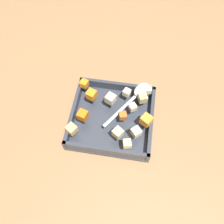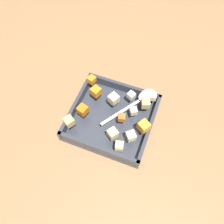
{
  "view_description": "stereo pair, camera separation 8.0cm",
  "coord_description": "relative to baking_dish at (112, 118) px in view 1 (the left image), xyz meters",
  "views": [
    {
      "loc": [
        -0.04,
        0.38,
        0.76
      ],
      "look_at": [
        0.02,
        -0.0,
        0.06
      ],
      "focal_mm": 37.37,
      "sensor_mm": 36.0,
      "label": 1
    },
    {
      "loc": [
        -0.12,
        0.36,
        0.76
      ],
      "look_at": [
        0.02,
        -0.0,
        0.06
      ],
      "focal_mm": 37.37,
      "sensor_mm": 36.0,
      "label": 2
    }
  ],
  "objects": [
    {
      "name": "carrot_chunk_front_center",
      "position": [
        -0.04,
        0.01,
        0.05
      ],
      "size": [
        0.03,
        0.03,
        0.02
      ],
      "primitive_type": "cube",
      "rotation": [
        0.0,
        0.0,
        1.79
      ],
      "color": "orange",
      "rests_on": "baking_dish"
    },
    {
      "name": "baking_dish",
      "position": [
        0.0,
        0.0,
        0.0
      ],
      "size": [
        0.29,
        0.27,
        0.05
      ],
      "color": "#333842",
      "rests_on": "ground_plane"
    },
    {
      "name": "ground_plane",
      "position": [
        -0.02,
        0.0,
        -0.02
      ],
      "size": [
        4.0,
        4.0,
        0.0
      ],
      "primitive_type": "plane",
      "color": "#936D47"
    },
    {
      "name": "carrot_chunk_near_left",
      "position": [
        0.12,
        -0.1,
        0.05
      ],
      "size": [
        0.03,
        0.03,
        0.03
      ],
      "primitive_type": "cube",
      "rotation": [
        0.0,
        0.0,
        1.28
      ],
      "color": "orange",
      "rests_on": "baking_dish"
    },
    {
      "name": "parsnip_chunk_corner_sw",
      "position": [
        -0.04,
        -0.09,
        0.05
      ],
      "size": [
        0.03,
        0.03,
        0.02
      ],
      "primitive_type": "cube",
      "rotation": [
        0.0,
        0.0,
        4.3
      ],
      "color": "beige",
      "rests_on": "baking_dish"
    },
    {
      "name": "carrot_chunk_far_left",
      "position": [
        0.1,
        0.03,
        0.05
      ],
      "size": [
        0.04,
        0.04,
        0.03
      ],
      "primitive_type": "cube",
      "rotation": [
        0.0,
        0.0,
        1.29
      ],
      "color": "orange",
      "rests_on": "baking_dish"
    },
    {
      "name": "potato_chunk_far_right",
      "position": [
        -0.11,
        -0.11,
        0.05
      ],
      "size": [
        0.03,
        0.03,
        0.02
      ],
      "primitive_type": "cube",
      "rotation": [
        0.0,
        0.0,
        3.37
      ],
      "color": "beige",
      "rests_on": "baking_dish"
    },
    {
      "name": "potato_chunk_mid_right",
      "position": [
        -0.07,
        -0.03,
        0.05
      ],
      "size": [
        0.03,
        0.03,
        0.02
      ],
      "primitive_type": "cube",
      "rotation": [
        0.0,
        0.0,
        5.29
      ],
      "color": "beige",
      "rests_on": "baking_dish"
    },
    {
      "name": "carrot_chunk_heap_side",
      "position": [
        -0.12,
        0.02,
        0.05
      ],
      "size": [
        0.05,
        0.05,
        0.03
      ],
      "primitive_type": "cube",
      "rotation": [
        0.0,
        0.0,
        5.72
      ],
      "color": "orange",
      "rests_on": "baking_dish"
    },
    {
      "name": "potato_chunk_center",
      "position": [
        -0.07,
        0.11,
        0.05
      ],
      "size": [
        0.03,
        0.03,
        0.03
      ],
      "primitive_type": "cube",
      "rotation": [
        0.0,
        0.0,
        3.39
      ],
      "color": "#E0CC89",
      "rests_on": "baking_dish"
    },
    {
      "name": "potato_chunk_corner_ne",
      "position": [
        -0.09,
        0.06,
        0.05
      ],
      "size": [
        0.04,
        0.04,
        0.03
      ],
      "primitive_type": "cube",
      "rotation": [
        0.0,
        0.0,
        2.28
      ],
      "color": "beige",
      "rests_on": "baking_dish"
    },
    {
      "name": "potato_chunk_near_right",
      "position": [
        0.12,
        0.09,
        0.05
      ],
      "size": [
        0.04,
        0.04,
        0.03
      ],
      "primitive_type": "cube",
      "rotation": [
        0.0,
        0.0,
        5.73
      ],
      "color": "tan",
      "rests_on": "baking_dish"
    },
    {
      "name": "potato_chunk_near_spoon",
      "position": [
        -0.1,
        -0.07,
        0.05
      ],
      "size": [
        0.04,
        0.04,
        0.03
      ],
      "primitive_type": "cube",
      "rotation": [
        0.0,
        0.0,
        3.53
      ],
      "color": "tan",
      "rests_on": "baking_dish"
    },
    {
      "name": "serving_spoon",
      "position": [
        -0.08,
        -0.1,
        0.05
      ],
      "size": [
        0.15,
        0.21,
        0.02
      ],
      "rotation": [
        0.0,
        0.0,
        0.98
      ],
      "color": "silver",
      "rests_on": "baking_dish"
    },
    {
      "name": "potato_chunk_back_center",
      "position": [
        -0.03,
        0.08,
        0.05
      ],
      "size": [
        0.04,
        0.04,
        0.03
      ],
      "primitive_type": "cube",
      "rotation": [
        0.0,
        0.0,
        2.54
      ],
      "color": "#E0CC89",
      "rests_on": "baking_dish"
    },
    {
      "name": "carrot_chunk_under_handle",
      "position": [
        0.08,
        -0.06,
        0.05
      ],
      "size": [
        0.04,
        0.04,
        0.03
      ],
      "primitive_type": "cube",
      "rotation": [
        0.0,
        0.0,
        2.79
      ],
      "color": "orange",
      "rests_on": "baking_dish"
    },
    {
      "name": "potato_chunk_mid_left",
      "position": [
        0.01,
        -0.05,
        0.05
      ],
      "size": [
        0.04,
        0.04,
        0.03
      ],
      "primitive_type": "cube",
      "rotation": [
        0.0,
        0.0,
        2.7
      ],
      "color": "beige",
      "rests_on": "baking_dish"
    }
  ]
}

